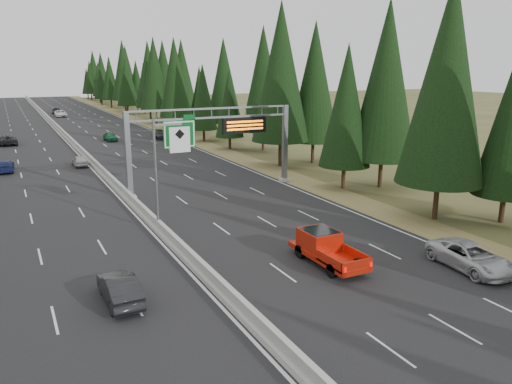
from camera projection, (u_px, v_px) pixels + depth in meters
The scene contains 17 objects.
road at pixel (66, 138), 83.45m from camera, with size 32.00×260.00×0.08m, color black.
shoulder_right at pixel (169, 132), 91.25m from camera, with size 3.60×260.00×0.06m, color olive.
median_barrier at pixel (66, 136), 83.36m from camera, with size 0.70×260.00×0.85m.
sign_gantry at pixel (219, 135), 47.03m from camera, with size 16.75×0.98×7.80m.
hov_sign_pole at pixel (164, 167), 34.93m from camera, with size 2.80×0.50×8.00m.
tree_row_right at pixel (211, 80), 82.12m from camera, with size 11.80×245.75×18.94m.
silver_minivan at pixel (471, 257), 28.94m from camera, with size 2.50×5.42×1.51m, color #B2B3B8.
red_pickup at pixel (323, 245), 29.95m from camera, with size 2.06×5.77×1.88m.
car_ahead_green at pixel (110, 137), 79.65m from camera, with size 1.63×4.05×1.38m, color #145830.
car_ahead_dkred at pixel (178, 139), 76.33m from camera, with size 1.67×4.80×1.58m, color #53100B.
car_ahead_dkgrey at pixel (160, 134), 82.05m from camera, with size 1.95×4.79×1.39m, color black.
car_ahead_white at pixel (61, 113), 118.73m from camera, with size 2.53×5.48×1.52m, color white.
car_ahead_far at pixel (56, 110), 126.28m from camera, with size 1.91×4.76×1.62m, color black.
car_onc_near at pixel (120, 288), 24.88m from camera, with size 1.52×4.36×1.44m, color black.
car_onc_blue at pixel (5, 166), 56.05m from camera, with size 1.85×4.55×1.32m, color #16204E.
car_onc_white at pixel (80, 161), 59.29m from camera, with size 1.51×3.76×1.28m, color #B6B6B6.
car_onc_far at pixel (8, 140), 75.63m from camera, with size 2.49×5.40×1.50m, color black.
Camera 1 is at (-9.14, -8.57, 11.51)m, focal length 35.00 mm.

